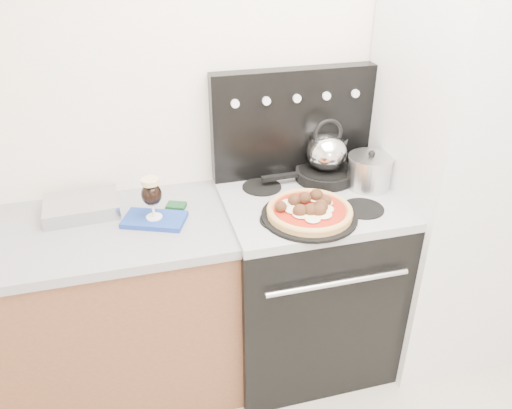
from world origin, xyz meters
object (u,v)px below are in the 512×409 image
object	(u,v)px
stove_body	(305,284)
tea_kettle	(327,149)
beer_glass	(152,198)
fridge	(454,176)
stock_pot	(369,173)
pizza_pan	(309,216)
pizza	(310,209)
skillet	(325,174)
base_cabinet	(68,323)
oven_mitt	(155,220)

from	to	relation	value
stove_body	tea_kettle	distance (m)	0.67
beer_glass	tea_kettle	distance (m)	0.83
fridge	stock_pot	size ratio (longest dim) A/B	9.74
beer_glass	tea_kettle	world-z (taller)	tea_kettle
beer_glass	pizza_pan	xyz separation A→B (m)	(0.62, -0.16, -0.08)
pizza	stock_pot	xyz separation A→B (m)	(0.35, 0.19, 0.03)
stove_body	tea_kettle	xyz separation A→B (m)	(0.13, 0.16, 0.63)
fridge	pizza_pan	world-z (taller)	fridge
fridge	skillet	bearing A→B (deg)	162.24
skillet	stock_pot	distance (m)	0.21
skillet	tea_kettle	size ratio (longest dim) A/B	1.34
pizza	skillet	world-z (taller)	pizza
base_cabinet	fridge	distance (m)	1.88
base_cabinet	stove_body	size ratio (longest dim) A/B	1.65
beer_glass	pizza_pan	bearing A→B (deg)	-14.40
base_cabinet	stock_pot	world-z (taller)	stock_pot
pizza	tea_kettle	bearing A→B (deg)	58.42
oven_mitt	skillet	xyz separation A→B (m)	(0.81, 0.15, 0.03)
stock_pot	pizza_pan	bearing A→B (deg)	-152.02
stove_body	tea_kettle	bearing A→B (deg)	50.47
skillet	pizza	bearing A→B (deg)	-121.58
pizza	skillet	distance (m)	0.37
oven_mitt	pizza_pan	world-z (taller)	pizza_pan
oven_mitt	stock_pot	distance (m)	0.98
oven_mitt	pizza	xyz separation A→B (m)	(0.62, -0.16, 0.05)
stove_body	pizza_pan	xyz separation A→B (m)	(-0.06, -0.15, 0.49)
stove_body	oven_mitt	distance (m)	0.83
base_cabinet	beer_glass	distance (m)	0.72
fridge	beer_glass	size ratio (longest dim) A/B	10.56
stove_body	skillet	xyz separation A→B (m)	(0.13, 0.16, 0.50)
pizza_pan	stock_pot	xyz separation A→B (m)	(0.35, 0.19, 0.06)
pizza	stock_pot	bearing A→B (deg)	27.98
fridge	skillet	world-z (taller)	fridge
stove_body	stock_pot	size ratio (longest dim) A/B	4.51
skillet	fridge	bearing A→B (deg)	-17.76
base_cabinet	pizza_pan	size ratio (longest dim) A/B	3.65
fridge	beer_glass	world-z (taller)	fridge
stove_body	beer_glass	world-z (taller)	beer_glass
stock_pot	tea_kettle	bearing A→B (deg)	142.83
stove_body	oven_mitt	world-z (taller)	oven_mitt
base_cabinet	pizza	bearing A→B (deg)	-9.75
pizza_pan	pizza	xyz separation A→B (m)	(0.00, 0.00, 0.03)
fridge	pizza	distance (m)	0.77
pizza_pan	stock_pot	size ratio (longest dim) A/B	2.04
tea_kettle	pizza_pan	bearing A→B (deg)	-116.93
stove_body	beer_glass	bearing A→B (deg)	179.64
tea_kettle	pizza	bearing A→B (deg)	-116.93
tea_kettle	stock_pot	world-z (taller)	tea_kettle
stock_pot	beer_glass	bearing A→B (deg)	-178.25
base_cabinet	oven_mitt	distance (m)	0.64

